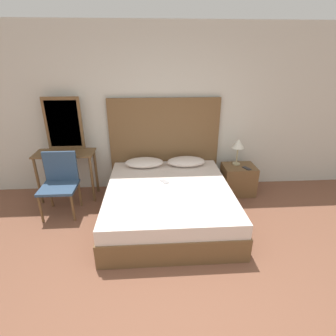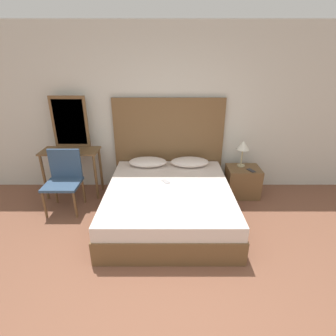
# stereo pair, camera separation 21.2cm
# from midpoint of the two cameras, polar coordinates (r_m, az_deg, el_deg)

# --- Properties ---
(ground_plane) EXTENTS (16.00, 16.00, 0.00)m
(ground_plane) POSITION_cam_midpoint_polar(r_m,az_deg,el_deg) (2.75, 2.22, -30.56)
(ground_plane) COLOR brown
(wall_back) EXTENTS (10.00, 0.06, 2.70)m
(wall_back) POSITION_cam_midpoint_polar(r_m,az_deg,el_deg) (4.45, 1.08, 12.18)
(wall_back) COLOR silver
(wall_back) RESTS_ON ground_plane
(bed) EXTENTS (1.76, 1.97, 0.50)m
(bed) POSITION_cam_midpoint_polar(r_m,az_deg,el_deg) (3.82, 1.60, -7.57)
(bed) COLOR brown
(bed) RESTS_ON ground_plane
(headboard) EXTENTS (1.85, 0.05, 1.59)m
(headboard) POSITION_cam_midpoint_polar(r_m,az_deg,el_deg) (4.52, 1.30, 5.05)
(headboard) COLOR brown
(headboard) RESTS_ON ground_plane
(pillow_left) EXTENTS (0.63, 0.35, 0.14)m
(pillow_left) POSITION_cam_midpoint_polar(r_m,az_deg,el_deg) (4.36, -3.23, 1.30)
(pillow_left) COLOR silver
(pillow_left) RESTS_ON bed
(pillow_right) EXTENTS (0.63, 0.35, 0.14)m
(pillow_right) POSITION_cam_midpoint_polar(r_m,az_deg,el_deg) (4.38, 5.93, 1.31)
(pillow_right) COLOR silver
(pillow_right) RESTS_ON bed
(phone_on_bed) EXTENTS (0.14, 0.16, 0.01)m
(phone_on_bed) POSITION_cam_midpoint_polar(r_m,az_deg,el_deg) (3.84, 0.88, -2.95)
(phone_on_bed) COLOR #B7B7BC
(phone_on_bed) RESTS_ON bed
(nightstand) EXTENTS (0.53, 0.43, 0.50)m
(nightstand) POSITION_cam_midpoint_polar(r_m,az_deg,el_deg) (4.62, 16.97, -2.85)
(nightstand) COLOR brown
(nightstand) RESTS_ON ground_plane
(table_lamp) EXTENTS (0.20, 0.20, 0.44)m
(table_lamp) POSITION_cam_midpoint_polar(r_m,az_deg,el_deg) (4.47, 17.15, 4.53)
(table_lamp) COLOR tan
(table_lamp) RESTS_ON nightstand
(phone_on_nightstand) EXTENTS (0.12, 0.17, 0.01)m
(phone_on_nightstand) POSITION_cam_midpoint_polar(r_m,az_deg,el_deg) (4.45, 18.76, -0.49)
(phone_on_nightstand) COLOR #232328
(phone_on_nightstand) RESTS_ON nightstand
(vanity_desk) EXTENTS (0.92, 0.42, 0.80)m
(vanity_desk) POSITION_cam_midpoint_polar(r_m,az_deg,el_deg) (4.55, -19.25, 1.67)
(vanity_desk) COLOR brown
(vanity_desk) RESTS_ON ground_plane
(vanity_mirror) EXTENTS (0.58, 0.03, 0.83)m
(vanity_mirror) POSITION_cam_midpoint_polar(r_m,az_deg,el_deg) (4.54, -19.54, 9.37)
(vanity_mirror) COLOR brown
(vanity_mirror) RESTS_ON vanity_desk
(chair) EXTENTS (0.51, 0.47, 0.92)m
(chair) POSITION_cam_midpoint_polar(r_m,az_deg,el_deg) (4.23, -20.58, -1.83)
(chair) COLOR #334C6B
(chair) RESTS_ON ground_plane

